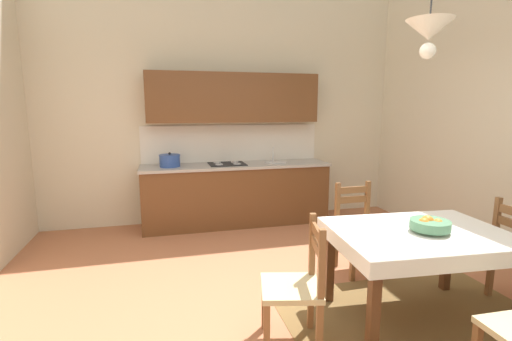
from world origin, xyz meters
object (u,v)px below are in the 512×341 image
dining_table (419,246)px  fruit_bowl (430,225)px  dining_chair_kitchen_side (358,230)px  dining_chair_tv_side (296,286)px  kitchen_cabinetry (235,167)px  pendant_lamp (429,31)px

dining_table → fruit_bowl: size_ratio=4.73×
dining_chair_kitchen_side → fruit_bowl: dining_chair_kitchen_side is taller
dining_table → dining_chair_tv_side: (-1.05, -0.05, -0.19)m
dining_table → fruit_bowl: 0.20m
kitchen_cabinetry → dining_chair_kitchen_side: (0.93, -1.92, -0.41)m
dining_chair_kitchen_side → pendant_lamp: bearing=-98.1°
kitchen_cabinetry → dining_chair_tv_side: kitchen_cabinetry is taller
dining_chair_tv_side → kitchen_cabinetry: bearing=87.3°
dining_chair_tv_side → dining_chair_kitchen_side: same height
fruit_bowl → kitchen_cabinetry: bearing=108.2°
kitchen_cabinetry → pendant_lamp: (0.78, -2.96, 1.37)m
kitchen_cabinetry → pendant_lamp: 3.36m
fruit_bowl → pendant_lamp: bearing=-164.5°
dining_chair_tv_side → dining_chair_kitchen_side: bearing=43.1°
kitchen_cabinetry → dining_table: (0.91, -2.87, -0.23)m
dining_chair_tv_side → pendant_lamp: 2.01m
dining_table → pendant_lamp: 1.61m
dining_table → pendant_lamp: size_ratio=1.76×
kitchen_cabinetry → dining_chair_tv_side: (-0.14, -2.92, -0.41)m
dining_table → dining_chair_kitchen_side: size_ratio=1.53×
dining_chair_kitchen_side → fruit_bowl: bearing=-88.3°
dining_chair_tv_side → pendant_lamp: pendant_lamp is taller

